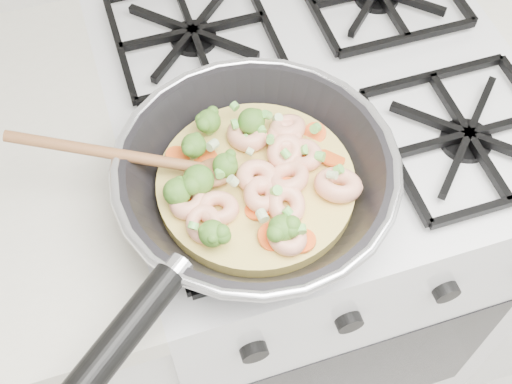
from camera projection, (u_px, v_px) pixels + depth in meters
name	position (u px, v px, depth m)	size (l,w,h in m)	color
stove	(303.00, 238.00, 1.31)	(0.60, 0.60, 0.92)	white
skillet	(252.00, 180.00, 0.78)	(0.45, 0.40, 0.09)	black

